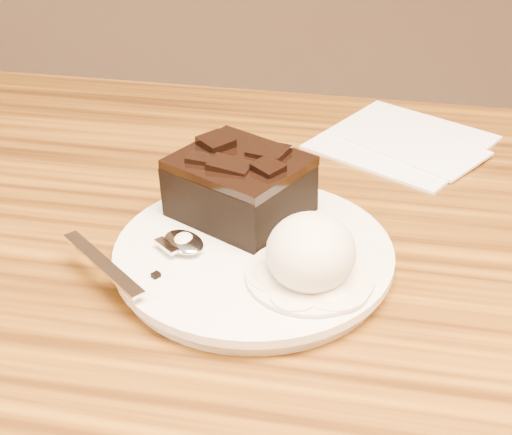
% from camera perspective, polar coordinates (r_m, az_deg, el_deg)
% --- Properties ---
extents(plate, '(0.22, 0.22, 0.02)m').
position_cam_1_polar(plate, '(0.58, -0.19, -3.11)').
color(plate, silver).
rests_on(plate, dining_table).
extents(brownie, '(0.13, 0.12, 0.05)m').
position_cam_1_polar(brownie, '(0.61, -1.26, 2.14)').
color(brownie, black).
rests_on(brownie, plate).
extents(ice_cream_scoop, '(0.07, 0.07, 0.05)m').
position_cam_1_polar(ice_cream_scoop, '(0.53, 4.24, -2.66)').
color(ice_cream_scoop, beige).
rests_on(ice_cream_scoop, plate).
extents(melt_puddle, '(0.10, 0.10, 0.00)m').
position_cam_1_polar(melt_puddle, '(0.55, 4.15, -4.55)').
color(melt_puddle, white).
rests_on(melt_puddle, plate).
extents(spoon, '(0.14, 0.12, 0.01)m').
position_cam_1_polar(spoon, '(0.58, -5.57, -2.04)').
color(spoon, silver).
rests_on(spoon, plate).
extents(napkin, '(0.21, 0.21, 0.01)m').
position_cam_1_polar(napkin, '(0.79, 11.17, 5.79)').
color(napkin, white).
rests_on(napkin, dining_table).
extents(crumb_a, '(0.01, 0.01, 0.00)m').
position_cam_1_polar(crumb_a, '(0.55, -7.70, -4.42)').
color(crumb_a, black).
rests_on(crumb_a, plate).
extents(crumb_b, '(0.01, 0.01, 0.00)m').
position_cam_1_polar(crumb_b, '(0.53, 4.48, -6.06)').
color(crumb_b, black).
rests_on(crumb_b, plate).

